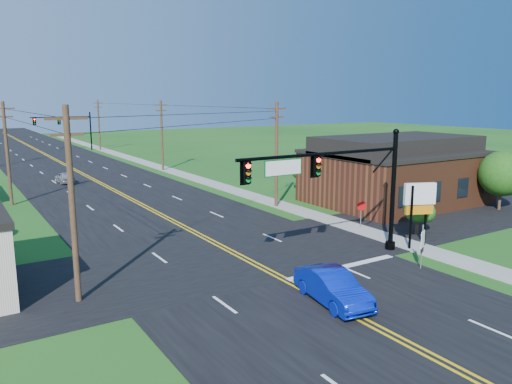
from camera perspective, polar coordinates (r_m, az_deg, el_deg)
ground at (r=21.19m, az=14.61°, el=-15.62°), size 260.00×260.00×0.00m
road_main at (r=65.02m, az=-19.28°, el=1.91°), size 16.00×220.00×0.04m
road_cross at (r=30.00m, az=-2.38°, el=-7.28°), size 70.00×10.00×0.04m
sidewalk at (r=58.98m, az=-7.06°, el=1.60°), size 2.00×160.00×0.08m
signal_mast_main at (r=28.17m, az=9.33°, el=1.31°), size 11.30×0.60×7.48m
signal_mast_far at (r=94.75m, az=-20.98°, el=7.13°), size 10.98×0.60×7.48m
brick_building at (r=46.48m, az=15.62°, el=1.73°), size 14.20×11.20×4.70m
utility_pole_left_a at (r=23.70m, az=-20.29°, el=-1.05°), size 1.80×0.28×9.00m
utility_pole_left_b at (r=48.23m, az=-26.57°, el=4.15°), size 1.80×0.28×9.00m
utility_pole_right_a at (r=42.47m, az=2.36°, el=4.53°), size 1.80×0.28×9.00m
utility_pole_right_b at (r=65.49m, az=-10.71°, el=6.52°), size 1.80×0.28×9.00m
utility_pole_right_c at (r=94.00m, az=-17.52°, el=7.42°), size 1.80×0.28×9.00m
tree_right_front at (r=46.20m, az=26.30°, el=1.90°), size 3.80×3.80×5.00m
tree_right_back at (r=49.57m, az=5.64°, el=2.90°), size 3.00×3.00×4.10m
shrub_corner at (r=35.88m, az=18.03°, el=-1.78°), size 2.00×2.00×2.86m
blue_car at (r=23.40m, az=8.74°, el=-10.76°), size 2.25×4.80×1.52m
distant_car at (r=58.86m, az=-21.03°, el=1.53°), size 1.68×3.77×1.26m
route_sign at (r=28.79m, az=18.48°, el=-5.61°), size 0.59×0.29×2.51m
stop_sign at (r=36.53m, az=11.95°, el=-1.88°), size 0.68×0.33×2.04m
pylon_sign at (r=32.43m, az=18.18°, el=-0.96°), size 1.97×1.03×4.14m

